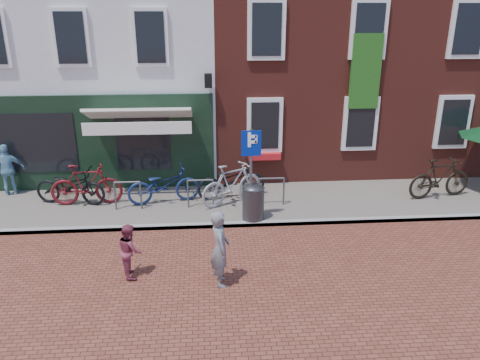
{
  "coord_description": "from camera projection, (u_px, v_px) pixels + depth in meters",
  "views": [
    {
      "loc": [
        -1.31,
        -10.91,
        5.31
      ],
      "look_at": [
        -0.45,
        0.38,
        1.18
      ],
      "focal_mm": 34.77,
      "sensor_mm": 36.0,
      "label": 1
    }
  ],
  "objects": [
    {
      "name": "ground",
      "position": [
        258.0,
        227.0,
        12.14
      ],
      "size": [
        80.0,
        80.0,
        0.0
      ],
      "primitive_type": "plane",
      "color": "brown"
    },
    {
      "name": "sidewalk",
      "position": [
        287.0,
        202.0,
        13.59
      ],
      "size": [
        24.0,
        3.0,
        0.1
      ],
      "primitive_type": "cube",
      "color": "slate",
      "rests_on": "ground"
    },
    {
      "name": "building_stucco",
      "position": [
        101.0,
        35.0,
        16.79
      ],
      "size": [
        8.0,
        8.0,
        9.0
      ],
      "primitive_type": "cube",
      "color": "silver",
      "rests_on": "ground"
    },
    {
      "name": "building_brick_mid",
      "position": [
        293.0,
        20.0,
        17.12
      ],
      "size": [
        6.0,
        8.0,
        10.0
      ],
      "primitive_type": "cube",
      "color": "maroon",
      "rests_on": "ground"
    },
    {
      "name": "building_brick_right",
      "position": [
        450.0,
        19.0,
        17.54
      ],
      "size": [
        6.0,
        8.0,
        10.0
      ],
      "primitive_type": "cube",
      "color": "maroon",
      "rests_on": "ground"
    },
    {
      "name": "litter_bin",
      "position": [
        253.0,
        200.0,
        12.19
      ],
      "size": [
        0.57,
        0.57,
        1.05
      ],
      "color": "#38383A",
      "rests_on": "sidewalk"
    },
    {
      "name": "parking_sign",
      "position": [
        251.0,
        159.0,
        11.74
      ],
      "size": [
        0.5,
        0.08,
        2.46
      ],
      "color": "#4C4C4F",
      "rests_on": "sidewalk"
    },
    {
      "name": "woman",
      "position": [
        220.0,
        248.0,
        9.35
      ],
      "size": [
        0.45,
        0.63,
        1.62
      ],
      "primitive_type": "imported",
      "rotation": [
        0.0,
        0.0,
        1.69
      ],
      "color": "slate",
      "rests_on": "ground"
    },
    {
      "name": "boy",
      "position": [
        130.0,
        250.0,
        9.73
      ],
      "size": [
        0.61,
        0.69,
        1.18
      ],
      "primitive_type": "imported",
      "rotation": [
        0.0,
        0.0,
        1.9
      ],
      "color": "#873346",
      "rests_on": "ground"
    },
    {
      "name": "cafe_person",
      "position": [
        8.0,
        170.0,
        13.76
      ],
      "size": [
        0.99,
        0.64,
        1.56
      ],
      "primitive_type": "imported",
      "rotation": [
        0.0,
        0.0,
        3.46
      ],
      "color": "#6CA0BA",
      "rests_on": "sidewalk"
    },
    {
      "name": "bicycle_0",
      "position": [
        70.0,
        186.0,
        13.15
      ],
      "size": [
        2.15,
        1.11,
        1.08
      ],
      "primitive_type": "imported",
      "rotation": [
        0.0,
        0.0,
        1.37
      ],
      "color": "black",
      "rests_on": "sidewalk"
    },
    {
      "name": "bicycle_1",
      "position": [
        86.0,
        185.0,
        13.1
      ],
      "size": [
        2.02,
        0.67,
        1.2
      ],
      "primitive_type": "imported",
      "rotation": [
        0.0,
        0.0,
        1.62
      ],
      "color": "#5D1116",
      "rests_on": "sidewalk"
    },
    {
      "name": "bicycle_2",
      "position": [
        164.0,
        185.0,
        13.25
      ],
      "size": [
        2.15,
        1.12,
        1.08
      ],
      "primitive_type": "imported",
      "rotation": [
        0.0,
        0.0,
        1.77
      ],
      "color": "navy",
      "rests_on": "sidewalk"
    },
    {
      "name": "bicycle_3",
      "position": [
        232.0,
        184.0,
        13.16
      ],
      "size": [
        2.0,
        1.49,
        1.2
      ],
      "primitive_type": "imported",
      "rotation": [
        0.0,
        0.0,
        2.1
      ],
      "color": "#9B9B9D",
      "rests_on": "sidewalk"
    },
    {
      "name": "bicycle_4",
      "position": [
        231.0,
        180.0,
        13.61
      ],
      "size": [
        2.16,
        1.18,
        1.08
      ],
      "primitive_type": "imported",
      "rotation": [
        0.0,
        0.0,
        1.81
      ],
      "color": "black",
      "rests_on": "sidewalk"
    },
    {
      "name": "bicycle_5",
      "position": [
        440.0,
        178.0,
        13.6
      ],
      "size": [
        2.06,
        0.89,
        1.2
      ],
      "primitive_type": "imported",
      "rotation": [
        0.0,
        0.0,
        1.74
      ],
      "color": "black",
      "rests_on": "sidewalk"
    }
  ]
}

